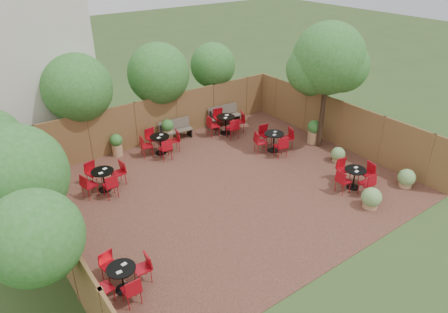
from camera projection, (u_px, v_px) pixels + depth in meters
ground at (226, 188)px, 14.82m from camera, size 80.00×80.00×0.00m
courtyard_paving at (226, 188)px, 14.81m from camera, size 12.00×10.00×0.02m
fence_back at (158, 119)px, 17.91m from camera, size 12.00×0.08×2.00m
fence_left at (50, 227)px, 11.21m from camera, size 0.08×10.00×2.00m
fence_right at (340, 124)px, 17.49m from camera, size 0.08×10.00×2.00m
neighbour_building at (15, 52)px, 16.30m from camera, size 5.00×4.00×8.00m
overhang_foliage at (141, 100)px, 15.03m from camera, size 15.61×10.56×2.71m
courtyard_tree at (328, 62)px, 16.11m from camera, size 2.93×2.86×5.24m
park_bench_left at (176, 129)px, 18.21m from camera, size 1.50×0.59×0.91m
park_bench_right at (224, 115)px, 19.61m from camera, size 1.59×0.64×0.96m
bistro_tables at (213, 160)px, 15.74m from camera, size 10.22×8.13×0.96m
planters at (176, 141)px, 17.03m from camera, size 11.47×4.52×1.05m
low_shrubs at (374, 180)px, 14.69m from camera, size 2.78×3.38×0.72m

